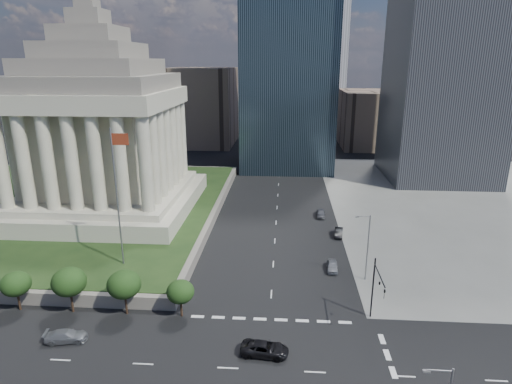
# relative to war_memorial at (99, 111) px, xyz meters

# --- Properties ---
(ground) EXTENTS (500.00, 500.00, 0.00)m
(ground) POSITION_rel_war_memorial_xyz_m (34.00, 52.00, -21.40)
(ground) COLOR black
(ground) RESTS_ON ground
(sidewalk_ne) EXTENTS (68.00, 90.00, 0.03)m
(sidewalk_ne) POSITION_rel_war_memorial_xyz_m (80.00, 12.00, -21.38)
(sidewalk_ne) COLOR slate
(sidewalk_ne) RESTS_ON ground
(plaza_terrace) EXTENTS (66.00, 70.00, 1.80)m
(plaza_terrace) POSITION_rel_war_memorial_xyz_m (-11.00, 2.00, -20.50)
(plaza_terrace) COLOR slate
(plaza_terrace) RESTS_ON ground
(plaza_lawn) EXTENTS (64.00, 68.00, 0.10)m
(plaza_lawn) POSITION_rel_war_memorial_xyz_m (-11.00, 2.00, -19.55)
(plaza_lawn) COLOR #1C3214
(plaza_lawn) RESTS_ON plaza_terrace
(war_memorial) EXTENTS (34.00, 34.00, 39.00)m
(war_memorial) POSITION_rel_war_memorial_xyz_m (0.00, 0.00, 0.00)
(war_memorial) COLOR #A7A28C
(war_memorial) RESTS_ON plaza_lawn
(flagpole) EXTENTS (2.52, 0.24, 20.00)m
(flagpole) POSITION_rel_war_memorial_xyz_m (12.17, -24.00, -8.29)
(flagpole) COLOR slate
(flagpole) RESTS_ON plaza_lawn
(midrise_glass) EXTENTS (26.00, 26.00, 60.00)m
(midrise_glass) POSITION_rel_war_memorial_xyz_m (36.00, 47.00, 8.60)
(midrise_glass) COLOR black
(midrise_glass) RESTS_ON ground
(building_filler_ne) EXTENTS (20.00, 30.00, 20.00)m
(building_filler_ne) POSITION_rel_war_memorial_xyz_m (66.00, 82.00, -11.40)
(building_filler_ne) COLOR brown
(building_filler_ne) RESTS_ON ground
(building_filler_nw) EXTENTS (24.00, 30.00, 28.00)m
(building_filler_nw) POSITION_rel_war_memorial_xyz_m (4.00, 82.00, -7.40)
(building_filler_nw) COLOR brown
(building_filler_nw) RESTS_ON ground
(traffic_signal_ne) EXTENTS (0.30, 5.74, 8.00)m
(traffic_signal_ne) POSITION_rel_war_memorial_xyz_m (46.50, -34.30, -16.15)
(traffic_signal_ne) COLOR black
(traffic_signal_ne) RESTS_ON ground
(street_lamp_north) EXTENTS (2.13, 0.22, 10.00)m
(street_lamp_north) POSITION_rel_war_memorial_xyz_m (47.33, -23.00, -15.74)
(street_lamp_north) COLOR slate
(street_lamp_north) RESTS_ON ground
(pickup_truck) EXTENTS (2.87, 5.42, 1.45)m
(pickup_truck) POSITION_rel_war_memorial_xyz_m (33.70, -40.60, -20.67)
(pickup_truck) COLOR black
(pickup_truck) RESTS_ON ground
(suv_grey) EXTENTS (4.94, 2.68, 1.36)m
(suv_grey) POSITION_rel_war_memorial_xyz_m (11.13, -39.84, -20.72)
(suv_grey) COLOR slate
(suv_grey) RESTS_ON ground
(parked_sedan_near) EXTENTS (1.87, 4.11, 1.37)m
(parked_sedan_near) POSITION_rel_war_memorial_xyz_m (43.00, -20.36, -20.72)
(parked_sedan_near) COLOR gray
(parked_sedan_near) RESTS_ON ground
(parked_sedan_mid) EXTENTS (2.00, 4.30, 1.36)m
(parked_sedan_mid) POSITION_rel_war_memorial_xyz_m (45.50, -6.99, -20.72)
(parked_sedan_mid) COLOR black
(parked_sedan_mid) RESTS_ON ground
(parked_sedan_far) EXTENTS (1.90, 4.38, 1.47)m
(parked_sedan_far) POSITION_rel_war_memorial_xyz_m (43.00, 2.89, -20.66)
(parked_sedan_far) COLOR #4D4E53
(parked_sedan_far) RESTS_ON ground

